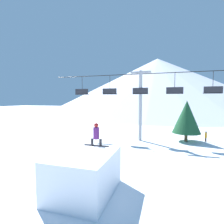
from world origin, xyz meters
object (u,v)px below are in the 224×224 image
at_px(snowboarder, 96,135).
at_px(pine_tree_near, 187,117).
at_px(distant_skier, 206,136).
at_px(snow_ramp, 85,173).

relative_size(snowboarder, pine_tree_near, 0.32).
relative_size(pine_tree_near, distant_skier, 3.89).
bearing_deg(pine_tree_near, distant_skier, 12.07).
relative_size(snow_ramp, distant_skier, 3.08).
distance_m(snow_ramp, distant_skier, 16.65).
bearing_deg(snowboarder, pine_tree_near, 62.90).
bearing_deg(snow_ramp, distant_skier, 59.11).
bearing_deg(snow_ramp, pine_tree_near, 65.29).
height_order(snowboarder, pine_tree_near, pine_tree_near).
bearing_deg(distant_skier, snow_ramp, -120.89).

